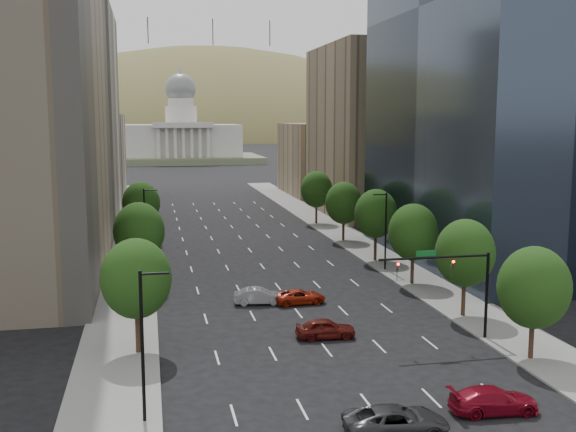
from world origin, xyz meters
TOP-DOWN VIEW (x-y plane):
  - sidewalk_left at (-15.50, 60.00)m, footprint 6.00×200.00m
  - sidewalk_right at (15.50, 60.00)m, footprint 6.00×200.00m
  - midrise_cream_left at (-25.00, 103.00)m, footprint 14.00×30.00m
  - filler_left at (-25.00, 136.00)m, footprint 14.00×26.00m
  - tower_glass_right at (26.00, 58.00)m, footprint 16.00×38.00m
  - parking_tan_right at (25.00, 100.00)m, footprint 14.00×30.00m
  - filler_right at (25.00, 133.00)m, footprint 14.00×26.00m
  - tree_right_0 at (14.00, 25.00)m, footprint 5.20×5.20m
  - tree_right_1 at (14.00, 36.00)m, footprint 5.20×5.20m
  - tree_right_2 at (14.00, 48.00)m, footprint 5.20×5.20m
  - tree_right_3 at (14.00, 60.00)m, footprint 5.20×5.20m
  - tree_right_4 at (14.00, 74.00)m, footprint 5.20×5.20m
  - tree_right_5 at (14.00, 90.00)m, footprint 5.20×5.20m
  - tree_left_0 at (-14.00, 32.00)m, footprint 5.20×5.20m
  - tree_left_1 at (-14.00, 52.00)m, footprint 5.20×5.20m
  - tree_left_2 at (-14.00, 78.00)m, footprint 5.20×5.20m
  - streetlight_rn at (13.44, 55.00)m, footprint 1.70×0.20m
  - streetlight_ls at (-13.44, 20.00)m, footprint 1.70×0.20m
  - streetlight_ln at (-13.44, 65.00)m, footprint 1.70×0.20m
  - traffic_signal at (10.53, 30.00)m, footprint 9.12×0.40m
  - capitol at (0.00, 249.71)m, footprint 60.00×40.00m
  - foothills at (34.67, 599.39)m, footprint 720.00×413.00m
  - car_dkgrey at (0.18, 15.63)m, footprint 6.03×2.99m
  - car_red_near at (6.94, 17.26)m, footprint 5.50×2.52m
  - car_maroon at (0.60, 32.73)m, footprint 4.86×2.18m
  - car_silver at (-3.00, 43.73)m, footprint 4.87×2.16m
  - car_red_far at (0.83, 43.13)m, footprint 5.04×2.67m

SIDE VIEW (x-z plane):
  - foothills at x=34.67m, z-range -169.28..93.72m
  - sidewalk_left at x=-15.50m, z-range 0.00..0.15m
  - sidewalk_right at x=15.50m, z-range 0.00..0.15m
  - car_red_far at x=0.83m, z-range 0.00..1.35m
  - car_silver at x=-3.00m, z-range 0.00..1.55m
  - car_red_near at x=6.94m, z-range 0.00..1.56m
  - car_maroon at x=0.60m, z-range 0.00..1.62m
  - car_dkgrey at x=0.18m, z-range 0.00..1.64m
  - streetlight_rn at x=13.44m, z-range 0.34..9.34m
  - streetlight_ls at x=-13.44m, z-range 0.34..9.34m
  - streetlight_ln at x=-13.44m, z-range 0.34..9.34m
  - traffic_signal at x=10.53m, z-range 1.49..8.86m
  - tree_right_0 at x=14.00m, z-range 1.19..9.58m
  - tree_right_4 at x=14.00m, z-range 1.23..9.69m
  - tree_right_2 at x=14.00m, z-range 1.30..9.91m
  - tree_left_2 at x=-14.00m, z-range 1.34..10.02m
  - tree_right_1 at x=14.00m, z-range 1.37..10.12m
  - tree_right_5 at x=14.00m, z-range 1.37..10.12m
  - tree_left_0 at x=-14.00m, z-range 1.37..10.12m
  - tree_right_3 at x=14.00m, z-range 1.44..10.34m
  - tree_left_1 at x=-14.00m, z-range 1.48..10.45m
  - filler_right at x=25.00m, z-range 0.00..16.00m
  - capitol at x=0.00m, z-range -9.02..26.18m
  - filler_left at x=-25.00m, z-range 0.00..18.00m
  - parking_tan_right at x=25.00m, z-range 0.00..30.00m
  - midrise_cream_left at x=-25.00m, z-range 0.00..35.00m
  - tower_glass_right at x=26.00m, z-range 0.00..60.00m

